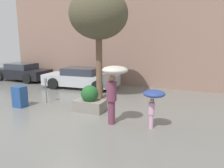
{
  "coord_description": "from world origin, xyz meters",
  "views": [
    {
      "loc": [
        4.46,
        -6.52,
        2.85
      ],
      "look_at": [
        0.91,
        1.6,
        1.05
      ],
      "focal_mm": 35.0,
      "sensor_mm": 36.0,
      "label": 1
    }
  ],
  "objects_px": {
    "street_tree": "(99,15)",
    "parking_meter": "(46,85)",
    "parked_car_near": "(81,78)",
    "parked_car_far": "(22,72)",
    "person_adult": "(114,82)",
    "person_child": "(154,98)",
    "planter_box": "(90,100)",
    "newspaper_box": "(20,97)"
  },
  "relations": [
    {
      "from": "planter_box",
      "to": "person_adult",
      "type": "height_order",
      "value": "person_adult"
    },
    {
      "from": "parking_meter",
      "to": "parked_car_near",
      "type": "bearing_deg",
      "value": 93.92
    },
    {
      "from": "person_child",
      "to": "parking_meter",
      "type": "relative_size",
      "value": 1.13
    },
    {
      "from": "parked_car_far",
      "to": "street_tree",
      "type": "distance_m",
      "value": 8.38
    },
    {
      "from": "parked_car_far",
      "to": "parked_car_near",
      "type": "bearing_deg",
      "value": -95.62
    },
    {
      "from": "parked_car_near",
      "to": "street_tree",
      "type": "xyz_separation_m",
      "value": [
        2.13,
        -1.75,
        3.39
      ]
    },
    {
      "from": "person_child",
      "to": "street_tree",
      "type": "bearing_deg",
      "value": 177.75
    },
    {
      "from": "parked_car_near",
      "to": "parking_meter",
      "type": "bearing_deg",
      "value": 178.08
    },
    {
      "from": "parking_meter",
      "to": "newspaper_box",
      "type": "height_order",
      "value": "parking_meter"
    },
    {
      "from": "street_tree",
      "to": "parking_meter",
      "type": "distance_m",
      "value": 4.02
    },
    {
      "from": "person_child",
      "to": "parked_car_near",
      "type": "xyz_separation_m",
      "value": [
        -5.42,
        4.46,
        -0.48
      ]
    },
    {
      "from": "street_tree",
      "to": "person_child",
      "type": "bearing_deg",
      "value": -39.46
    },
    {
      "from": "person_adult",
      "to": "parking_meter",
      "type": "relative_size",
      "value": 1.75
    },
    {
      "from": "planter_box",
      "to": "newspaper_box",
      "type": "distance_m",
      "value": 3.13
    },
    {
      "from": "person_adult",
      "to": "newspaper_box",
      "type": "relative_size",
      "value": 2.25
    },
    {
      "from": "planter_box",
      "to": "parking_meter",
      "type": "height_order",
      "value": "parking_meter"
    },
    {
      "from": "planter_box",
      "to": "parked_car_near",
      "type": "xyz_separation_m",
      "value": [
        -2.66,
        3.66,
        0.13
      ]
    },
    {
      "from": "person_adult",
      "to": "person_child",
      "type": "xyz_separation_m",
      "value": [
        1.32,
        0.15,
        -0.43
      ]
    },
    {
      "from": "person_adult",
      "to": "parked_car_near",
      "type": "distance_m",
      "value": 6.23
    },
    {
      "from": "person_adult",
      "to": "planter_box",
      "type": "bearing_deg",
      "value": 164.81
    },
    {
      "from": "parked_car_near",
      "to": "parked_car_far",
      "type": "xyz_separation_m",
      "value": [
        -5.2,
        0.49,
        -0.0
      ]
    },
    {
      "from": "person_adult",
      "to": "street_tree",
      "type": "bearing_deg",
      "value": 142.82
    },
    {
      "from": "parking_meter",
      "to": "person_child",
      "type": "bearing_deg",
      "value": -11.4
    },
    {
      "from": "newspaper_box",
      "to": "parked_car_near",
      "type": "bearing_deg",
      "value": 84.77
    },
    {
      "from": "person_child",
      "to": "newspaper_box",
      "type": "distance_m",
      "value": 5.85
    },
    {
      "from": "person_child",
      "to": "street_tree",
      "type": "distance_m",
      "value": 5.16
    },
    {
      "from": "person_adult",
      "to": "person_child",
      "type": "bearing_deg",
      "value": 24.63
    },
    {
      "from": "person_child",
      "to": "newspaper_box",
      "type": "xyz_separation_m",
      "value": [
        -5.82,
        0.1,
        -0.61
      ]
    },
    {
      "from": "person_adult",
      "to": "parked_car_near",
      "type": "bearing_deg",
      "value": 149.85
    },
    {
      "from": "person_adult",
      "to": "person_child",
      "type": "distance_m",
      "value": 1.39
    },
    {
      "from": "person_child",
      "to": "person_adult",
      "type": "bearing_deg",
      "value": -136.33
    },
    {
      "from": "planter_box",
      "to": "parked_car_far",
      "type": "distance_m",
      "value": 8.89
    },
    {
      "from": "planter_box",
      "to": "newspaper_box",
      "type": "relative_size",
      "value": 1.35
    },
    {
      "from": "planter_box",
      "to": "parked_car_near",
      "type": "distance_m",
      "value": 4.52
    },
    {
      "from": "planter_box",
      "to": "person_child",
      "type": "bearing_deg",
      "value": -16.21
    },
    {
      "from": "planter_box",
      "to": "parked_car_near",
      "type": "height_order",
      "value": "parked_car_near"
    },
    {
      "from": "street_tree",
      "to": "parked_car_near",
      "type": "bearing_deg",
      "value": 140.56
    },
    {
      "from": "planter_box",
      "to": "newspaper_box",
      "type": "xyz_separation_m",
      "value": [
        -3.06,
        -0.7,
        -0.0
      ]
    },
    {
      "from": "planter_box",
      "to": "parked_car_far",
      "type": "bearing_deg",
      "value": 152.18
    },
    {
      "from": "parked_car_far",
      "to": "street_tree",
      "type": "xyz_separation_m",
      "value": [
        7.33,
        -2.24,
        3.39
      ]
    },
    {
      "from": "person_child",
      "to": "street_tree",
      "type": "relative_size",
      "value": 0.25
    },
    {
      "from": "person_child",
      "to": "parked_car_far",
      "type": "relative_size",
      "value": 0.31
    }
  ]
}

